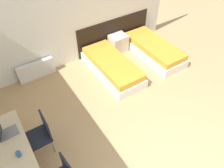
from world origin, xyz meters
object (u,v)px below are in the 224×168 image
nightstand (118,43)px  chair_near_laptop (40,134)px  bed_near_window (112,67)px  bed_near_door (154,50)px  laptop (5,132)px

nightstand → chair_near_laptop: 3.64m
bed_near_window → bed_near_door: same height
nightstand → laptop: laptop is taller
bed_near_door → laptop: size_ratio=6.02×
laptop → bed_near_window: bearing=19.2°
bed_near_window → laptop: 3.08m
bed_near_door → laptop: (-4.28, -1.08, 0.62)m
nightstand → bed_near_door: bearing=-46.9°
bed_near_door → bed_near_window: bearing=180.0°
bed_near_window → nightstand: 1.07m
chair_near_laptop → laptop: size_ratio=2.74×
bed_near_door → chair_near_laptop: bearing=-162.7°
bed_near_door → nightstand: size_ratio=3.84×
bed_near_window → bed_near_door: (1.45, 0.00, 0.00)m
bed_near_door → nightstand: nightstand is taller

